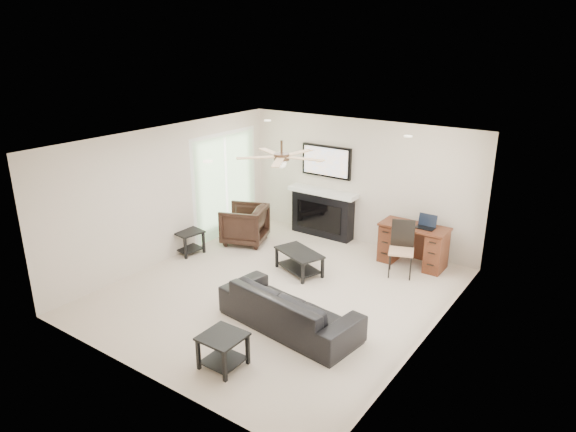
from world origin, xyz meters
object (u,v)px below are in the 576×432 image
object	(u,v)px
coffee_table	(299,262)
fireplace_unit	(323,192)
sofa	(289,308)
armchair	(245,224)
desk	(413,245)

from	to	relation	value
coffee_table	fireplace_unit	distance (m)	2.03
coffee_table	fireplace_unit	size ratio (longest dim) A/B	0.47
sofa	fireplace_unit	xyz separation A→B (m)	(-1.51, 3.38, 0.64)
sofa	armchair	bearing A→B (deg)	-32.32
armchair	desk	world-z (taller)	armchair
armchair	fireplace_unit	size ratio (longest dim) A/B	0.44
fireplace_unit	desk	bearing A→B (deg)	-8.01
coffee_table	desk	size ratio (longest dim) A/B	0.74
sofa	desk	world-z (taller)	desk
sofa	armchair	world-z (taller)	armchair
sofa	desk	xyz separation A→B (m)	(0.62, 3.08, 0.07)
armchair	sofa	bearing A→B (deg)	29.34
sofa	fireplace_unit	distance (m)	3.76
armchair	fireplace_unit	world-z (taller)	fireplace_unit
coffee_table	sofa	bearing A→B (deg)	-39.13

